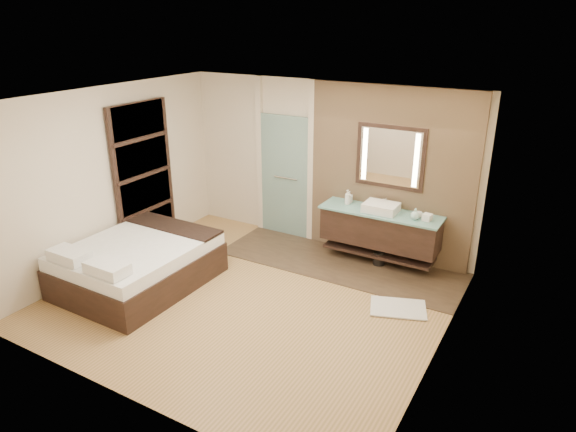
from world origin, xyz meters
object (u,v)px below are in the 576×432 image
Objects in this scene: vanity at (380,228)px; bed at (138,264)px; mirror_unit at (390,157)px; waste_bin at (379,258)px.

bed is (-2.73, -2.37, -0.26)m from vanity.
mirror_unit is at bearing 90.00° from vanity.
waste_bin is at bearing -58.14° from vanity.
vanity is 1.10m from mirror_unit.
vanity is 8.21× the size of waste_bin.
bed reaches higher than waste_bin.
vanity is at bearing 41.65° from bed.
waste_bin is (0.04, -0.31, -1.54)m from mirror_unit.
mirror_unit is at bearing 97.85° from waste_bin.
waste_bin is at bearing -82.15° from mirror_unit.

